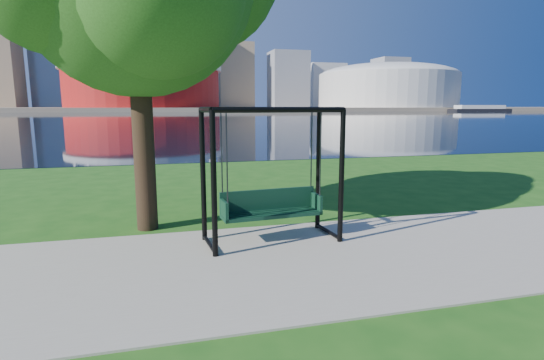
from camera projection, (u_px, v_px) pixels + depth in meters
name	position (u px, v px, depth m)	size (l,w,h in m)	color
ground	(282.00, 251.00, 7.26)	(900.00, 900.00, 0.00)	#1E5114
path	(291.00, 261.00, 6.78)	(120.00, 4.00, 0.03)	#9E937F
river	(168.00, 117.00, 104.50)	(900.00, 180.00, 0.02)	black
far_bank	(163.00, 109.00, 298.82)	(900.00, 228.00, 2.00)	#937F60
stadium	(143.00, 84.00, 226.38)	(83.00, 83.00, 32.00)	maroon
arena	(387.00, 85.00, 262.19)	(84.00, 84.00, 26.56)	beige
skyline	(154.00, 60.00, 304.56)	(392.00, 66.00, 96.50)	gray
swing	(271.00, 178.00, 7.59)	(2.47, 1.23, 2.44)	black
barge	(480.00, 109.00, 224.90)	(32.97, 10.65, 3.25)	black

